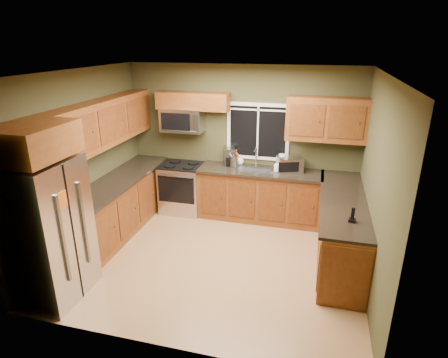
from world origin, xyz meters
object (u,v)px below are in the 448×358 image
at_px(range, 182,187).
at_px(soap_bottle_c, 240,160).
at_px(toaster_oven, 290,164).
at_px(refrigerator, 48,231).
at_px(soap_bottle_a, 236,157).
at_px(soap_bottle_b, 277,166).
at_px(paper_towel_roll, 282,162).
at_px(kettle, 234,160).
at_px(microwave, 182,120).
at_px(coffee_maker, 229,157).
at_px(cordless_phone, 352,218).

relative_size(range, soap_bottle_c, 5.19).
bearing_deg(toaster_oven, refrigerator, -133.02).
height_order(refrigerator, soap_bottle_c, refrigerator).
height_order(soap_bottle_a, soap_bottle_b, soap_bottle_a).
bearing_deg(soap_bottle_b, paper_towel_roll, 56.14).
xyz_separation_m(kettle, soap_bottle_c, (0.07, 0.17, -0.03)).
height_order(kettle, paper_towel_roll, paper_towel_roll).
xyz_separation_m(microwave, coffee_maker, (0.86, 0.03, -0.64)).
relative_size(range, cordless_phone, 4.96).
distance_m(microwave, soap_bottle_c, 1.26).
relative_size(toaster_oven, kettle, 1.88).
distance_m(paper_towel_roll, soap_bottle_c, 0.78).
bearing_deg(soap_bottle_b, range, -179.00).
relative_size(coffee_maker, soap_bottle_c, 1.74).
distance_m(toaster_oven, coffee_maker, 1.10).
bearing_deg(toaster_oven, range, -177.99).
xyz_separation_m(microwave, cordless_phone, (2.90, -1.79, -0.73)).
height_order(refrigerator, soap_bottle_b, refrigerator).
height_order(range, soap_bottle_b, soap_bottle_b).
bearing_deg(toaster_oven, soap_bottle_b, -169.67).
bearing_deg(toaster_oven, coffee_maker, 174.81).
height_order(refrigerator, range, refrigerator).
xyz_separation_m(soap_bottle_a, cordless_phone, (1.92, -1.88, -0.08)).
bearing_deg(soap_bottle_a, microwave, -174.51).
relative_size(refrigerator, soap_bottle_a, 6.61).
bearing_deg(range, soap_bottle_a, 13.21).
distance_m(toaster_oven, soap_bottle_a, 0.99).
bearing_deg(coffee_maker, soap_bottle_a, 27.43).
height_order(microwave, soap_bottle_b, microwave).
bearing_deg(refrigerator, kettle, 59.55).
bearing_deg(paper_towel_roll, kettle, -174.94).
bearing_deg(cordless_phone, soap_bottle_b, 124.38).
relative_size(soap_bottle_b, soap_bottle_c, 1.04).
bearing_deg(soap_bottle_b, kettle, 177.66).
height_order(kettle, cordless_phone, kettle).
bearing_deg(coffee_maker, paper_towel_roll, -1.91).
xyz_separation_m(soap_bottle_a, soap_bottle_b, (0.77, -0.20, -0.04)).
relative_size(kettle, soap_bottle_a, 0.98).
distance_m(coffee_maker, paper_towel_roll, 0.96).
height_order(toaster_oven, soap_bottle_c, toaster_oven).
bearing_deg(refrigerator, cordless_phone, 17.26).
distance_m(range, toaster_oven, 2.05).
bearing_deg(range, soap_bottle_b, 1.00).
height_order(range, soap_bottle_a, soap_bottle_a).
height_order(paper_towel_roll, soap_bottle_b, paper_towel_roll).
distance_m(range, coffee_maker, 1.07).
xyz_separation_m(refrigerator, soap_bottle_c, (1.74, 3.00, 0.13)).
distance_m(refrigerator, paper_towel_roll, 3.84).
distance_m(kettle, cordless_phone, 2.58).
bearing_deg(paper_towel_roll, soap_bottle_a, 173.63).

